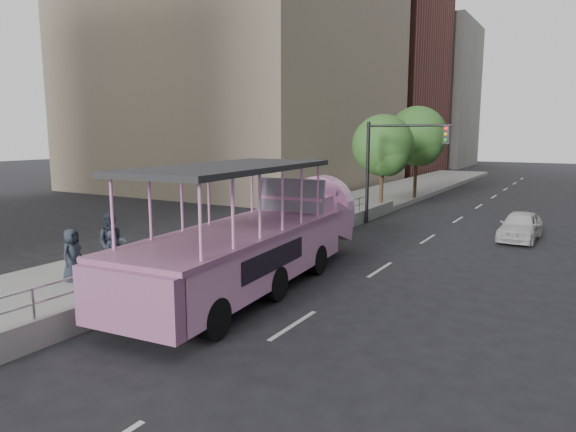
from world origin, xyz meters
name	(u,v)px	position (x,y,z in m)	size (l,w,h in m)	color
ground	(298,297)	(0.00, 0.00, 0.00)	(160.00, 160.00, 0.00)	black
sidewalk	(295,223)	(-5.75, 10.00, 0.15)	(5.50, 80.00, 0.30)	gray
kerb_wall	(248,254)	(-3.12, 2.00, 0.48)	(0.24, 30.00, 0.36)	gray
guardrail	(247,235)	(-3.12, 2.00, 1.14)	(0.07, 22.00, 0.71)	silver
duck_boat	(259,239)	(-1.69, 0.57, 1.39)	(3.65, 11.50, 3.76)	black
car	(520,226)	(4.52, 11.78, 0.63)	(1.50, 3.72, 1.27)	silver
pedestrian_near	(114,256)	(-4.89, -2.27, 1.06)	(0.56, 0.37, 1.53)	#252B37
pedestrian_mid	(112,243)	(-5.66, -1.66, 1.25)	(0.92, 0.72, 1.89)	#252B37
pedestrian_far	(72,255)	(-6.02, -2.84, 1.08)	(0.76, 0.50, 1.56)	#252B37
parking_sign	(328,204)	(-2.70, 7.49, 1.62)	(0.09, 0.57, 2.55)	black
traffic_signal	(390,156)	(-1.70, 12.50, 3.50)	(4.20, 0.32, 5.20)	black
street_tree_near	(384,148)	(-3.30, 15.93, 3.82)	(3.52, 3.52, 5.72)	#3D2A1C
street_tree_far	(418,138)	(-3.10, 21.93, 4.31)	(3.97, 3.97, 6.45)	#3D2A1C
midrise_brick	(362,64)	(-18.00, 48.00, 13.00)	(18.00, 16.00, 26.00)	brown
midrise_stone_b	(415,97)	(-16.00, 64.00, 10.00)	(16.00, 14.00, 20.00)	slate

